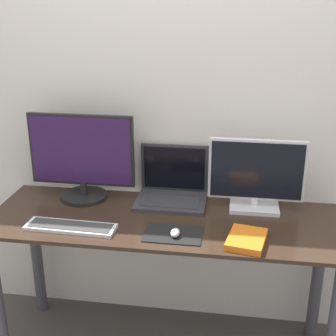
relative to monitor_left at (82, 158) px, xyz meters
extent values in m
cube|color=silver|center=(0.45, 0.18, 0.26)|extent=(7.00, 0.05, 2.50)
cube|color=#332319|center=(0.45, -0.18, -0.23)|extent=(1.67, 0.58, 0.02)
cylinder|color=#47474C|center=(1.22, -0.41, -0.61)|extent=(0.06, 0.06, 0.75)
cylinder|color=#47474C|center=(-0.33, 0.05, -0.61)|extent=(0.06, 0.06, 0.75)
cylinder|color=#47474C|center=(1.22, 0.05, -0.61)|extent=(0.06, 0.06, 0.75)
cylinder|color=black|center=(0.00, 0.00, -0.21)|extent=(0.24, 0.24, 0.02)
cylinder|color=black|center=(0.00, 0.00, -0.16)|extent=(0.04, 0.04, 0.07)
cube|color=black|center=(0.00, 0.00, 0.04)|extent=(0.54, 0.02, 0.37)
cube|color=#331947|center=(0.00, -0.01, 0.04)|extent=(0.51, 0.01, 0.34)
cube|color=silver|center=(0.87, 0.00, -0.21)|extent=(0.24, 0.17, 0.02)
cylinder|color=silver|center=(0.87, 0.00, -0.18)|extent=(0.04, 0.04, 0.04)
cube|color=silver|center=(0.87, 0.00, -0.02)|extent=(0.46, 0.02, 0.30)
cube|color=black|center=(0.87, -0.01, -0.02)|extent=(0.44, 0.01, 0.28)
cube|color=#333338|center=(0.45, 0.00, -0.21)|extent=(0.35, 0.26, 0.02)
cube|color=#2D2D33|center=(0.45, -0.02, -0.20)|extent=(0.29, 0.14, 0.00)
cube|color=#333338|center=(0.45, 0.13, -0.08)|extent=(0.35, 0.01, 0.25)
cube|color=black|center=(0.45, 0.12, -0.08)|extent=(0.32, 0.00, 0.22)
cube|color=silver|center=(0.04, -0.34, -0.21)|extent=(0.42, 0.13, 0.02)
cube|color=#383838|center=(0.04, -0.34, -0.20)|extent=(0.38, 0.11, 0.00)
cube|color=black|center=(0.51, -0.32, -0.22)|extent=(0.26, 0.18, 0.00)
ellipsoid|color=silver|center=(0.52, -0.34, -0.20)|extent=(0.04, 0.07, 0.03)
cube|color=orange|center=(0.83, -0.35, -0.20)|extent=(0.19, 0.23, 0.03)
cube|color=white|center=(0.83, -0.35, -0.20)|extent=(0.18, 0.22, 0.02)
camera|label=1|loc=(0.76, -2.13, 0.78)|focal=50.00mm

